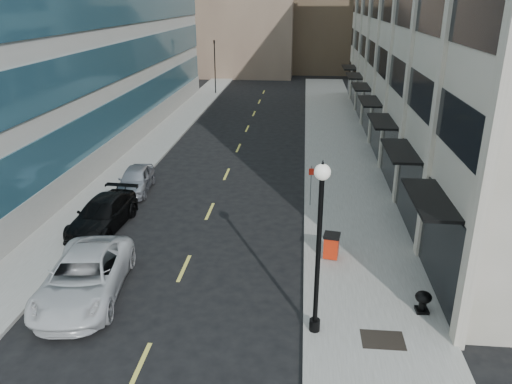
% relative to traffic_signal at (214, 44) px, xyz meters
% --- Properties ---
extents(sidewalk_right, '(5.00, 80.00, 0.15)m').
position_rel_traffic_signal_xyz_m(sidewalk_right, '(13.00, -28.00, -5.64)').
color(sidewalk_right, gray).
rests_on(sidewalk_right, ground).
extents(sidewalk_left, '(3.00, 80.00, 0.15)m').
position_rel_traffic_signal_xyz_m(sidewalk_left, '(-1.00, -28.00, -5.64)').
color(sidewalk_left, gray).
rests_on(sidewalk_left, ground).
extents(building_right, '(15.30, 46.50, 18.25)m').
position_rel_traffic_signal_xyz_m(building_right, '(22.44, -21.01, 3.28)').
color(building_right, beige).
rests_on(building_right, ground).
extents(building_left, '(16.14, 46.00, 20.00)m').
position_rel_traffic_signal_xyz_m(building_left, '(-10.45, -21.00, 4.27)').
color(building_left, beige).
rests_on(building_left, ground).
extents(skyline_stone, '(10.00, 14.00, 20.00)m').
position_rel_traffic_signal_xyz_m(skyline_stone, '(23.50, 18.00, 4.28)').
color(skyline_stone, beige).
rests_on(skyline_stone, ground).
extents(grate_far, '(1.40, 1.00, 0.01)m').
position_rel_traffic_signal_xyz_m(grate_far, '(13.10, -44.20, -5.56)').
color(grate_far, black).
rests_on(grate_far, sidewalk_right).
extents(road_centerline, '(0.15, 68.20, 0.01)m').
position_rel_traffic_signal_xyz_m(road_centerline, '(5.50, -31.00, -5.71)').
color(road_centerline, '#D8CC4C').
rests_on(road_centerline, ground).
extents(traffic_signal, '(0.66, 0.66, 6.98)m').
position_rel_traffic_signal_xyz_m(traffic_signal, '(0.00, 0.00, 0.00)').
color(traffic_signal, black).
rests_on(traffic_signal, ground).
extents(car_white_van, '(3.45, 6.26, 1.66)m').
position_rel_traffic_signal_xyz_m(car_white_van, '(2.30, -42.41, -4.89)').
color(car_white_van, silver).
rests_on(car_white_van, ground).
extents(car_black_pickup, '(2.42, 5.24, 1.48)m').
position_rel_traffic_signal_xyz_m(car_black_pickup, '(0.70, -36.52, -4.98)').
color(car_black_pickup, black).
rests_on(car_black_pickup, ground).
extents(car_silver_sedan, '(2.08, 4.38, 1.45)m').
position_rel_traffic_signal_xyz_m(car_silver_sedan, '(0.70, -31.50, -4.99)').
color(car_silver_sedan, '#A0A2A9').
rests_on(car_silver_sedan, ground).
extents(trash_bin, '(0.78, 0.82, 1.10)m').
position_rel_traffic_signal_xyz_m(trash_bin, '(11.65, -38.75, -4.97)').
color(trash_bin, red).
rests_on(trash_bin, sidewalk_right).
extents(lamppost, '(0.50, 0.50, 6.01)m').
position_rel_traffic_signal_xyz_m(lamppost, '(10.88, -43.89, -2.04)').
color(lamppost, black).
rests_on(lamppost, sidewalk_right).
extents(sign_post, '(0.26, 0.06, 2.23)m').
position_rel_traffic_signal_xyz_m(sign_post, '(10.80, -33.01, -4.12)').
color(sign_post, slate).
rests_on(sign_post, sidewalk_right).
extents(urn_planter, '(0.58, 0.58, 0.81)m').
position_rel_traffic_signal_xyz_m(urn_planter, '(14.70, -42.47, -5.08)').
color(urn_planter, black).
rests_on(urn_planter, sidewalk_right).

